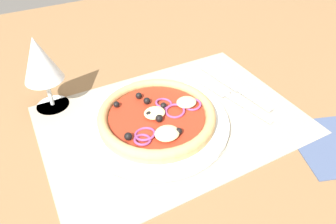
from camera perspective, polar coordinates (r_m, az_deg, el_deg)
ground_plane at (r=58.22cm, az=0.85°, el=-2.46°), size 190.00×140.00×2.40cm
placemat at (r=57.28cm, az=0.87°, el=-1.43°), size 47.27×33.28×0.40cm
plate at (r=55.75cm, az=-2.12°, el=-1.86°), size 26.35×26.35×1.06cm
pizza at (r=54.60cm, az=-2.07°, el=-0.64°), size 21.29×21.29×2.65cm
fork at (r=63.33cm, az=11.73°, el=2.77°), size 5.15×17.93×0.44cm
knife at (r=66.79cm, az=12.25°, el=4.91°), size 4.36×20.04×0.62cm
wine_glass at (r=59.69cm, az=-23.01°, el=8.65°), size 7.20×7.20×14.90cm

